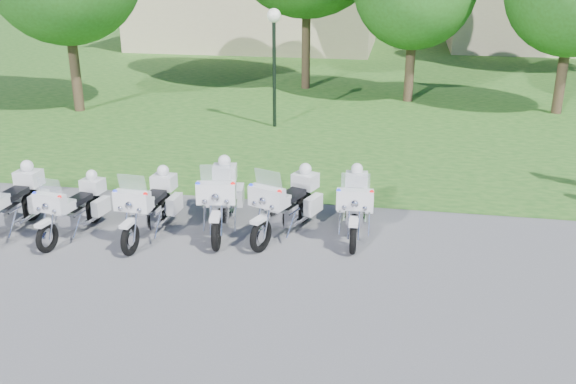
% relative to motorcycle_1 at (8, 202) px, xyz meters
% --- Properties ---
extents(ground, '(100.00, 100.00, 0.00)m').
position_rel_motorcycle_1_xyz_m(ground, '(4.95, -0.25, -0.70)').
color(ground, '#5C5C62').
rests_on(ground, ground).
extents(grass_lawn, '(100.00, 48.00, 0.01)m').
position_rel_motorcycle_1_xyz_m(grass_lawn, '(4.95, 26.75, -0.69)').
color(grass_lawn, '#1E561B').
rests_on(grass_lawn, ground).
extents(motorcycle_1, '(0.88, 2.48, 1.66)m').
position_rel_motorcycle_1_xyz_m(motorcycle_1, '(0.00, 0.00, 0.00)').
color(motorcycle_1, black).
rests_on(motorcycle_1, ground).
extents(motorcycle_2, '(0.92, 2.16, 1.46)m').
position_rel_motorcycle_1_xyz_m(motorcycle_2, '(1.34, 0.22, -0.09)').
color(motorcycle_2, black).
rests_on(motorcycle_2, ground).
extents(motorcycle_3, '(0.83, 2.33, 1.57)m').
position_rel_motorcycle_1_xyz_m(motorcycle_3, '(2.90, 0.47, -0.04)').
color(motorcycle_3, black).
rests_on(motorcycle_3, ground).
extents(motorcycle_4, '(1.08, 2.51, 1.69)m').
position_rel_motorcycle_1_xyz_m(motorcycle_4, '(4.26, 1.02, 0.01)').
color(motorcycle_4, black).
rests_on(motorcycle_4, ground).
extents(motorcycle_5, '(1.33, 2.30, 1.62)m').
position_rel_motorcycle_1_xyz_m(motorcycle_5, '(5.66, 1.02, -0.02)').
color(motorcycle_5, black).
rests_on(motorcycle_5, ground).
extents(motorcycle_6, '(0.83, 2.34, 1.57)m').
position_rel_motorcycle_1_xyz_m(motorcycle_6, '(7.04, 1.30, -0.04)').
color(motorcycle_6, black).
rests_on(motorcycle_6, ground).
extents(lamp_post, '(0.44, 0.44, 3.83)m').
position_rel_motorcycle_1_xyz_m(lamp_post, '(3.72, 9.42, 2.22)').
color(lamp_post, black).
rests_on(lamp_post, ground).
extents(building_west, '(14.56, 8.32, 4.10)m').
position_rel_motorcycle_1_xyz_m(building_west, '(-1.05, 27.75, 1.37)').
color(building_west, tan).
rests_on(building_west, ground).
extents(building_east, '(11.44, 7.28, 4.10)m').
position_rel_motorcycle_1_xyz_m(building_east, '(15.95, 29.75, 1.37)').
color(building_east, tan).
rests_on(building_east, ground).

